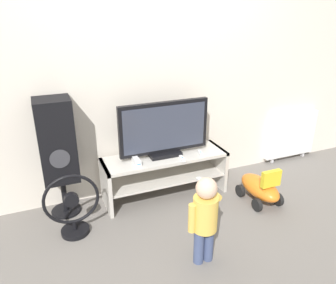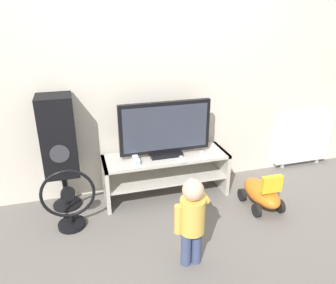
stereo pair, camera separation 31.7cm
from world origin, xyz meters
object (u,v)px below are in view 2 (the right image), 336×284
at_px(television, 165,130).
at_px(game_console, 135,159).
at_px(ride_on_toy, 262,193).
at_px(remote_secondary, 182,159).
at_px(remote_primary, 202,155).
at_px(speaker_tower, 59,139).
at_px(child, 192,215).
at_px(radiator, 303,140).
at_px(floor_fan, 69,202).

relative_size(television, game_console, 4.55).
bearing_deg(ride_on_toy, remote_secondary, 155.93).
distance_m(remote_primary, speaker_tower, 1.41).
distance_m(remote_primary, ride_on_toy, 0.70).
xyz_separation_m(remote_primary, speaker_tower, (-1.37, 0.19, 0.26)).
relative_size(game_console, child, 0.27).
height_order(ride_on_toy, radiator, radiator).
bearing_deg(remote_primary, ride_on_toy, -36.66).
relative_size(remote_primary, ride_on_toy, 0.25).
bearing_deg(remote_secondary, child, -103.62).
distance_m(game_console, remote_primary, 0.68).
distance_m(television, floor_fan, 1.13).
height_order(child, speaker_tower, speaker_tower).
height_order(child, ride_on_toy, child).
height_order(remote_primary, speaker_tower, speaker_tower).
bearing_deg(game_console, remote_primary, -5.52).
bearing_deg(speaker_tower, remote_secondary, -11.88).
distance_m(child, speaker_tower, 1.47).
bearing_deg(remote_primary, game_console, 174.48).
bearing_deg(child, ride_on_toy, 29.51).
bearing_deg(remote_secondary, game_console, 165.86).
xyz_separation_m(remote_primary, remote_secondary, (-0.23, -0.05, 0.00)).
bearing_deg(game_console, remote_secondary, -14.14).
distance_m(television, remote_secondary, 0.34).
height_order(game_console, floor_fan, floor_fan).
bearing_deg(remote_primary, radiator, 12.22).
bearing_deg(radiator, speaker_tower, -177.45).
distance_m(speaker_tower, radiator, 2.87).
xyz_separation_m(remote_secondary, ride_on_toy, (0.73, -0.33, -0.32)).
height_order(speaker_tower, radiator, speaker_tower).
distance_m(floor_fan, ride_on_toy, 1.85).
xyz_separation_m(remote_primary, radiator, (1.47, 0.32, -0.13)).
relative_size(television, ride_on_toy, 1.74).
relative_size(game_console, radiator, 0.28).
bearing_deg(floor_fan, child, -39.22).
xyz_separation_m(speaker_tower, radiator, (2.84, 0.13, -0.38)).
height_order(television, speaker_tower, speaker_tower).
height_order(remote_primary, floor_fan, floor_fan).
bearing_deg(game_console, child, -76.30).
height_order(remote_secondary, speaker_tower, speaker_tower).
xyz_separation_m(remote_secondary, child, (-0.21, -0.86, -0.04)).
bearing_deg(remote_primary, remote_secondary, -168.43).
height_order(remote_primary, child, child).
xyz_separation_m(remote_secondary, speaker_tower, (-1.14, 0.24, 0.26)).
relative_size(television, remote_primary, 6.90).
bearing_deg(remote_primary, television, 160.69).
bearing_deg(remote_secondary, ride_on_toy, -24.07).
bearing_deg(floor_fan, remote_secondary, 6.81).
bearing_deg(game_console, ride_on_toy, -20.46).
relative_size(remote_primary, speaker_tower, 0.12).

